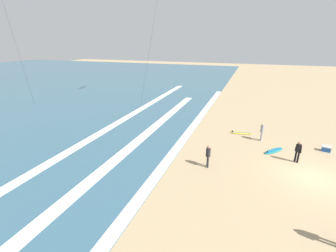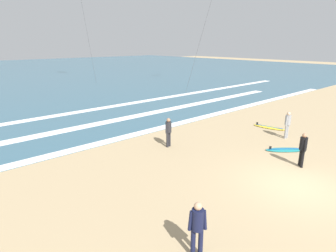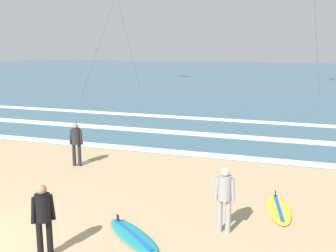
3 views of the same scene
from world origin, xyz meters
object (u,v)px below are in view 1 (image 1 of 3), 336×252
(surfer_left_far, at_px, (208,154))
(surfboard_left_pile, at_px, (241,133))
(surfer_right_near, at_px, (298,150))
(surfer_left_near, at_px, (262,130))
(cooler_box, at_px, (326,149))
(surfboard_foreground_flat, at_px, (274,151))

(surfer_left_far, height_order, surfboard_left_pile, surfer_left_far)
(surfer_right_near, relative_size, surfer_left_near, 1.00)
(surfer_left_near, relative_size, surfboard_left_pile, 0.74)
(surfer_right_near, height_order, cooler_box, surfer_right_near)
(surfer_left_far, bearing_deg, surfboard_left_pile, -14.02)
(surfer_left_far, distance_m, surfboard_foreground_flat, 6.23)
(surfer_left_far, distance_m, surfer_left_near, 7.10)
(cooler_box, bearing_deg, surfboard_left_pile, 75.41)
(surfboard_left_pile, relative_size, cooler_box, 3.14)
(surfboard_left_pile, bearing_deg, surfer_left_far, 165.98)
(surfer_right_near, bearing_deg, surfboard_foreground_flat, 45.24)
(surfer_left_far, xyz_separation_m, surfboard_left_pile, (7.31, -1.82, -0.91))
(surfer_left_far, bearing_deg, surfer_left_near, -30.06)
(surfer_right_near, relative_size, surfer_left_far, 1.00)
(surfer_right_near, distance_m, cooler_box, 3.80)
(surfer_right_near, xyz_separation_m, surfer_left_far, (-2.82, 5.90, 0.00))
(surfer_left_near, bearing_deg, surfer_right_near, -144.79)
(surfboard_foreground_flat, bearing_deg, surfer_left_far, 133.05)
(surfer_left_far, relative_size, surfboard_left_pile, 0.74)
(surfer_left_near, distance_m, surfboard_left_pile, 2.28)
(surfer_left_far, distance_m, surfboard_left_pile, 7.59)
(surfboard_foreground_flat, relative_size, cooler_box, 2.90)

